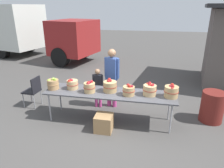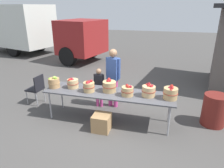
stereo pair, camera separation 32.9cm
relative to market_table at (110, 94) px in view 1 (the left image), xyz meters
The scene contains 15 objects.
ground_plane 0.72m from the market_table, ahead, with size 40.00×40.00×0.00m, color #474442.
market_table is the anchor object (origin of this frame).
apple_basket_green_0 1.42m from the market_table, behind, with size 0.30×0.30×0.29m.
apple_basket_red_0 0.96m from the market_table, behind, with size 0.29×0.29×0.27m.
apple_basket_red_1 0.50m from the market_table, behind, with size 0.29×0.29×0.29m.
apple_basket_red_2 0.18m from the market_table, 93.37° to the left, with size 0.34×0.34×0.31m.
apple_basket_red_3 0.49m from the market_table, ahead, with size 0.29×0.29×0.27m.
apple_basket_red_4 0.95m from the market_table, ahead, with size 0.32×0.32×0.29m.
apple_basket_red_5 1.42m from the market_table, ahead, with size 0.33×0.33×0.30m.
vendor_adult 0.81m from the market_table, 97.13° to the left, with size 0.42×0.28×1.64m.
child_customer 0.80m from the market_table, 125.45° to the left, with size 0.29×0.16×1.11m.
box_truck 8.80m from the market_table, 136.34° to the left, with size 7.99×3.97×2.75m.
folding_chair 2.28m from the market_table, behind, with size 0.43×0.43×0.86m.
trash_barrel 2.52m from the market_table, 10.48° to the left, with size 0.54×0.54×0.76m, color maroon.
produce_crate 0.71m from the market_table, 94.23° to the right, with size 0.39×0.39×0.39m, color #A87F51.
Camera 1 is at (0.92, -4.37, 2.67)m, focal length 32.80 mm.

